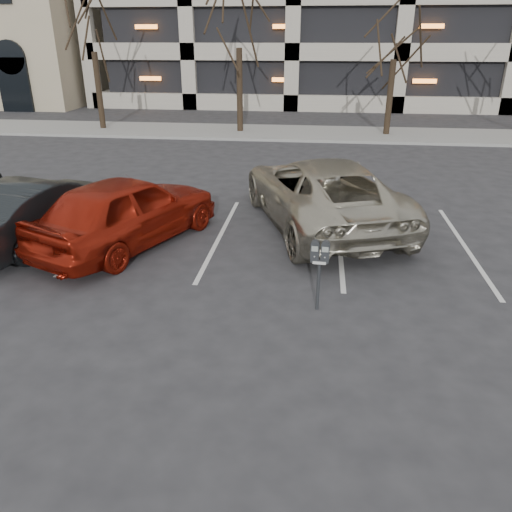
{
  "coord_description": "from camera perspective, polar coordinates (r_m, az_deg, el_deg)",
  "views": [
    {
      "loc": [
        0.78,
        -8.54,
        4.33
      ],
      "look_at": [
        -0.1,
        -1.33,
        1.13
      ],
      "focal_mm": 35.0,
      "sensor_mm": 36.0,
      "label": 1
    }
  ],
  "objects": [
    {
      "name": "car_dark",
      "position": [
        12.41,
        -23.25,
        4.93
      ],
      "size": [
        2.52,
        4.64,
        1.45
      ],
      "primitive_type": "imported",
      "rotation": [
        0.0,
        0.0,
        2.91
      ],
      "color": "black",
      "rests_on": "ground"
    },
    {
      "name": "tree_c",
      "position": [
        24.78,
        16.03,
        25.6
      ],
      "size": [
        3.34,
        3.34,
        7.58
      ],
      "color": "black",
      "rests_on": "ground"
    },
    {
      "name": "parking_meter",
      "position": [
        8.33,
        7.29,
        -0.28
      ],
      "size": [
        0.33,
        0.15,
        1.25
      ],
      "rotation": [
        0.0,
        0.0,
        -0.07
      ],
      "color": "black",
      "rests_on": "ground"
    },
    {
      "name": "suv_silver",
      "position": [
        12.44,
        7.5,
        7.26
      ],
      "size": [
        4.62,
        6.6,
        1.68
      ],
      "rotation": [
        0.0,
        0.0,
        3.48
      ],
      "color": "#B9B39D",
      "rests_on": "ground"
    },
    {
      "name": "sidewalk",
      "position": [
        24.92,
        5.22,
        13.8
      ],
      "size": [
        80.0,
        4.0,
        0.12
      ],
      "primitive_type": "cube",
      "color": "gray",
      "rests_on": "ground"
    },
    {
      "name": "stall_lines",
      "position": [
        11.88,
        -4.11,
        2.36
      ],
      "size": [
        16.9,
        5.2,
        0.0
      ],
      "color": "silver",
      "rests_on": "ground"
    },
    {
      "name": "car_red",
      "position": [
        11.46,
        -14.51,
        5.08
      ],
      "size": [
        3.61,
        5.09,
        1.61
      ],
      "primitive_type": "imported",
      "rotation": [
        0.0,
        0.0,
        2.74
      ],
      "color": "#9C1D0E",
      "rests_on": "ground"
    },
    {
      "name": "ground",
      "position": [
        9.61,
        1.55,
        -3.01
      ],
      "size": [
        140.0,
        140.0,
        0.0
      ],
      "primitive_type": "plane",
      "color": "#28282B",
      "rests_on": "ground"
    }
  ]
}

